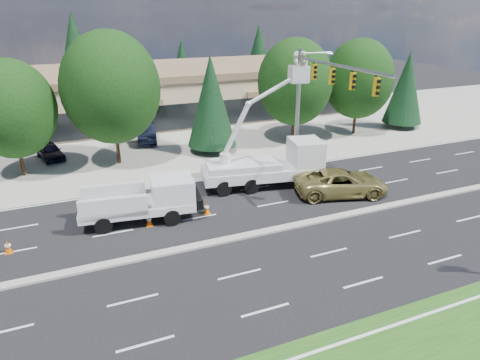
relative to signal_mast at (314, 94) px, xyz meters
name	(u,v)px	position (x,y,z in m)	size (l,w,h in m)	color
ground	(217,243)	(-10.03, -7.04, -6.06)	(140.00, 140.00, 0.00)	black
concrete_apron	(144,142)	(-10.03, 12.96, -6.05)	(140.00, 22.00, 0.01)	gray
road_median	(217,242)	(-10.03, -7.04, -6.00)	(120.00, 0.55, 0.12)	gray
strip_mall	(125,94)	(-10.03, 22.93, -3.23)	(50.40, 15.40, 5.50)	tan
tree_front_c	(11,109)	(-20.03, 7.96, -1.03)	(6.19, 6.19, 8.59)	#332114
tree_front_d	(111,88)	(-13.03, 7.96, 0.00)	(7.46, 7.46, 10.35)	#332114
tree_front_e	(211,101)	(-5.03, 7.96, -1.64)	(4.18, 4.18, 8.24)	#332114
tree_front_f	(295,82)	(2.97, 7.96, -0.56)	(6.77, 6.77, 9.39)	#332114
tree_front_g	(359,79)	(9.97, 7.96, -0.69)	(6.60, 6.60, 9.16)	#332114
tree_front_h	(406,87)	(15.97, 7.96, -1.90)	(3.94, 3.94, 7.76)	#332114
tree_back_b	(76,54)	(-14.03, 34.96, 0.07)	(5.80, 5.80, 11.43)	#332114
tree_back_c	(182,65)	(-0.03, 34.96, -1.95)	(3.88, 3.88, 7.65)	#332114
tree_back_d	(259,54)	(11.97, 34.96, -0.92)	(4.86, 4.86, 9.58)	#332114
signal_mast	(314,94)	(0.00, 0.00, 0.00)	(2.76, 10.16, 9.00)	gray
utility_pickup	(146,204)	(-12.92, -2.91, -5.02)	(6.79, 3.24, 2.51)	white
bucket_truck	(273,159)	(-3.65, -0.99, -4.11)	(8.69, 4.04, 9.14)	white
traffic_cone_a	(8,247)	(-20.25, -3.85, -5.72)	(0.40, 0.40, 0.70)	#E15D07
traffic_cone_b	(149,220)	(-12.97, -3.73, -5.72)	(0.40, 0.40, 0.70)	#E15D07
traffic_cone_c	(207,208)	(-9.39, -3.49, -5.72)	(0.40, 0.40, 0.70)	#E15D07
traffic_cone_d	(312,188)	(-1.76, -3.27, -5.72)	(0.40, 0.40, 0.70)	#E15D07
minivan	(341,183)	(-0.15, -4.24, -5.19)	(2.87, 6.22, 1.73)	#9E904C
parked_car_west	(50,151)	(-18.14, 11.25, -5.39)	(1.58, 3.92, 1.34)	black
parked_car_east	(146,133)	(-9.75, 13.11, -5.26)	(1.68, 4.83, 1.59)	black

